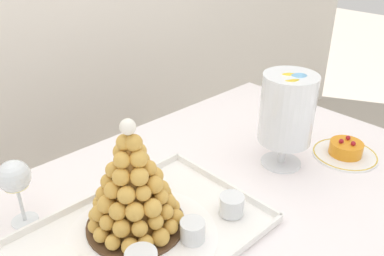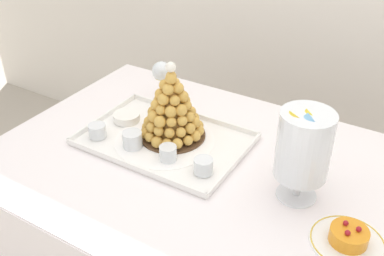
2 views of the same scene
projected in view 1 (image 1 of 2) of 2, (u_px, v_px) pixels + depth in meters
name	position (u px, v px, depth m)	size (l,w,h in m)	color
buffet_table	(214.00, 239.00, 1.03)	(1.40, 0.93, 0.76)	brown
serving_tray	(142.00, 236.00, 0.88)	(0.53, 0.37, 0.02)	white
croquembouche	(133.00, 188.00, 0.85)	(0.22, 0.22, 0.27)	#4C331E
dessert_cup_centre	(193.00, 231.00, 0.85)	(0.05, 0.05, 0.05)	silver
dessert_cup_mid_right	(232.00, 205.00, 0.93)	(0.06, 0.06, 0.05)	silver
macaron_goblet	(289.00, 110.00, 1.06)	(0.15, 0.15, 0.28)	white
fruit_tart_plate	(345.00, 151.00, 1.17)	(0.19, 0.19, 0.06)	white
wine_glass	(15.00, 179.00, 0.87)	(0.07, 0.07, 0.16)	silver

